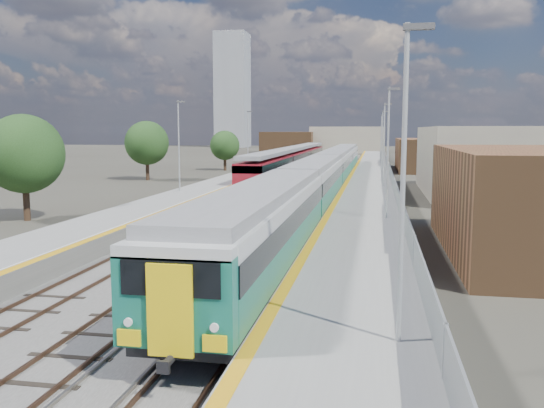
# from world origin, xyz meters

# --- Properties ---
(ground) EXTENTS (320.00, 320.00, 0.00)m
(ground) POSITION_xyz_m (0.00, 50.00, 0.00)
(ground) COLOR #47443A
(ground) RESTS_ON ground
(ballast_bed) EXTENTS (10.50, 155.00, 0.06)m
(ballast_bed) POSITION_xyz_m (-2.25, 52.50, 0.03)
(ballast_bed) COLOR #565451
(ballast_bed) RESTS_ON ground
(tracks) EXTENTS (8.96, 160.00, 0.17)m
(tracks) POSITION_xyz_m (-1.65, 54.18, 0.11)
(tracks) COLOR #4C3323
(tracks) RESTS_ON ground
(platform_right) EXTENTS (4.70, 155.00, 8.52)m
(platform_right) POSITION_xyz_m (5.28, 52.49, 0.54)
(platform_right) COLOR slate
(platform_right) RESTS_ON ground
(platform_left) EXTENTS (4.30, 155.00, 8.52)m
(platform_left) POSITION_xyz_m (-9.05, 52.49, 0.52)
(platform_left) COLOR slate
(platform_left) RESTS_ON ground
(buildings) EXTENTS (72.00, 185.50, 40.00)m
(buildings) POSITION_xyz_m (-18.12, 138.60, 10.70)
(buildings) COLOR brown
(buildings) RESTS_ON ground
(green_train) EXTENTS (2.93, 81.66, 3.23)m
(green_train) POSITION_xyz_m (1.50, 41.00, 2.28)
(green_train) COLOR black
(green_train) RESTS_ON ground
(red_train) EXTENTS (2.86, 57.94, 3.61)m
(red_train) POSITION_xyz_m (-5.50, 67.73, 2.13)
(red_train) COLOR black
(red_train) RESTS_ON ground
(tree_a) EXTENTS (5.29, 5.29, 7.17)m
(tree_a) POSITION_xyz_m (-17.25, 23.20, 4.52)
(tree_a) COLOR #382619
(tree_a) RESTS_ON ground
(tree_b) EXTENTS (5.32, 5.32, 7.21)m
(tree_b) POSITION_xyz_m (-21.53, 54.51, 4.54)
(tree_b) COLOR #382619
(tree_b) RESTS_ON ground
(tree_c) EXTENTS (4.44, 4.44, 6.02)m
(tree_c) POSITION_xyz_m (-16.64, 72.76, 3.79)
(tree_c) COLOR #382619
(tree_c) RESTS_ON ground
(tree_d) EXTENTS (4.04, 4.04, 5.48)m
(tree_d) POSITION_xyz_m (21.20, 60.82, 3.44)
(tree_d) COLOR #382619
(tree_d) RESTS_ON ground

